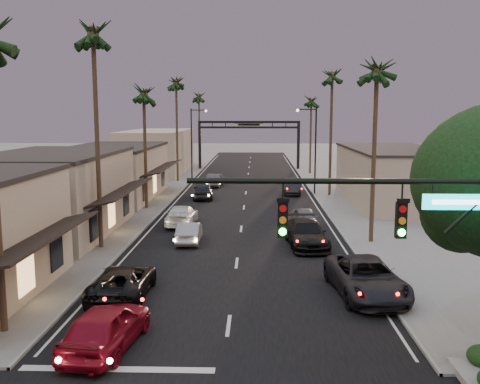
# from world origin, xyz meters

# --- Properties ---
(ground) EXTENTS (200.00, 200.00, 0.00)m
(ground) POSITION_xyz_m (0.00, 40.00, 0.00)
(ground) COLOR slate
(ground) RESTS_ON ground
(road) EXTENTS (14.00, 120.00, 0.02)m
(road) POSITION_xyz_m (0.00, 45.00, 0.00)
(road) COLOR black
(road) RESTS_ON ground
(sidewalk_left) EXTENTS (5.00, 92.00, 0.12)m
(sidewalk_left) POSITION_xyz_m (-9.50, 52.00, 0.06)
(sidewalk_left) COLOR slate
(sidewalk_left) RESTS_ON ground
(sidewalk_right) EXTENTS (5.00, 92.00, 0.12)m
(sidewalk_right) POSITION_xyz_m (9.50, 52.00, 0.06)
(sidewalk_right) COLOR slate
(sidewalk_right) RESTS_ON ground
(storefront_mid) EXTENTS (8.00, 14.00, 5.50)m
(storefront_mid) POSITION_xyz_m (-13.00, 26.00, 2.75)
(storefront_mid) COLOR #A79C85
(storefront_mid) RESTS_ON ground
(storefront_far) EXTENTS (8.00, 16.00, 5.00)m
(storefront_far) POSITION_xyz_m (-13.00, 42.00, 2.50)
(storefront_far) COLOR tan
(storefront_far) RESTS_ON ground
(storefront_dist) EXTENTS (8.00, 20.00, 6.00)m
(storefront_dist) POSITION_xyz_m (-13.00, 65.00, 3.00)
(storefront_dist) COLOR #A79C85
(storefront_dist) RESTS_ON ground
(building_right) EXTENTS (8.00, 18.00, 5.00)m
(building_right) POSITION_xyz_m (14.00, 40.00, 2.50)
(building_right) COLOR #A79C85
(building_right) RESTS_ON ground
(traffic_signal) EXTENTS (8.51, 0.22, 7.80)m
(traffic_signal) POSITION_xyz_m (5.69, 4.00, 5.08)
(traffic_signal) COLOR black
(traffic_signal) RESTS_ON ground
(arch) EXTENTS (15.20, 0.40, 7.27)m
(arch) POSITION_xyz_m (0.00, 70.00, 5.53)
(arch) COLOR black
(arch) RESTS_ON ground
(streetlight_right) EXTENTS (2.13, 0.30, 9.00)m
(streetlight_right) POSITION_xyz_m (6.92, 45.00, 5.33)
(streetlight_right) COLOR black
(streetlight_right) RESTS_ON ground
(streetlight_left) EXTENTS (2.13, 0.30, 9.00)m
(streetlight_left) POSITION_xyz_m (-6.92, 58.00, 5.33)
(streetlight_left) COLOR black
(streetlight_left) RESTS_ON ground
(palm_lb) EXTENTS (3.20, 3.20, 15.20)m
(palm_lb) POSITION_xyz_m (-8.60, 22.00, 13.39)
(palm_lb) COLOR #38281C
(palm_lb) RESTS_ON ground
(palm_lc) EXTENTS (3.20, 3.20, 12.20)m
(palm_lc) POSITION_xyz_m (-8.60, 36.00, 10.47)
(palm_lc) COLOR #38281C
(palm_lc) RESTS_ON ground
(palm_ld) EXTENTS (3.20, 3.20, 14.20)m
(palm_ld) POSITION_xyz_m (-8.60, 55.00, 12.42)
(palm_ld) COLOR #38281C
(palm_ld) RESTS_ON ground
(palm_ra) EXTENTS (3.20, 3.20, 13.20)m
(palm_ra) POSITION_xyz_m (8.60, 24.00, 11.44)
(palm_ra) COLOR #38281C
(palm_ra) RESTS_ON ground
(palm_rb) EXTENTS (3.20, 3.20, 14.20)m
(palm_rb) POSITION_xyz_m (8.60, 44.00, 12.42)
(palm_rb) COLOR #38281C
(palm_rb) RESTS_ON ground
(palm_rc) EXTENTS (3.20, 3.20, 12.20)m
(palm_rc) POSITION_xyz_m (8.60, 64.00, 10.47)
(palm_rc) COLOR #38281C
(palm_rc) RESTS_ON ground
(palm_far) EXTENTS (3.20, 3.20, 13.20)m
(palm_far) POSITION_xyz_m (-8.30, 78.00, 11.44)
(palm_far) COLOR #38281C
(palm_far) RESTS_ON ground
(oncoming_red) EXTENTS (2.60, 5.14, 1.68)m
(oncoming_red) POSITION_xyz_m (-4.27, 7.76, 0.84)
(oncoming_red) COLOR maroon
(oncoming_red) RESTS_ON ground
(oncoming_pickup) EXTENTS (2.49, 5.31, 1.47)m
(oncoming_pickup) POSITION_xyz_m (-5.05, 13.26, 0.73)
(oncoming_pickup) COLOR black
(oncoming_pickup) RESTS_ON ground
(oncoming_silver) EXTENTS (1.59, 4.20, 1.37)m
(oncoming_silver) POSITION_xyz_m (-3.29, 23.81, 0.68)
(oncoming_silver) COLOR #929297
(oncoming_silver) RESTS_ON ground
(oncoming_white) EXTENTS (2.12, 5.16, 1.50)m
(oncoming_white) POSITION_xyz_m (-4.54, 29.31, 0.75)
(oncoming_white) COLOR silver
(oncoming_white) RESTS_ON ground
(oncoming_dgrey) EXTENTS (2.33, 4.90, 1.62)m
(oncoming_dgrey) POSITION_xyz_m (-4.15, 41.73, 0.81)
(oncoming_dgrey) COLOR black
(oncoming_dgrey) RESTS_ON ground
(oncoming_grey_far) EXTENTS (1.99, 4.62, 1.48)m
(oncoming_grey_far) POSITION_xyz_m (-3.66, 50.81, 0.74)
(oncoming_grey_far) COLOR #414146
(oncoming_grey_far) RESTS_ON ground
(curbside_near) EXTENTS (3.44, 6.40, 1.71)m
(curbside_near) POSITION_xyz_m (6.20, 13.76, 0.85)
(curbside_near) COLOR black
(curbside_near) RESTS_ON ground
(curbside_black) EXTENTS (2.76, 5.88, 1.66)m
(curbside_black) POSITION_xyz_m (4.28, 22.96, 0.83)
(curbside_black) COLOR black
(curbside_black) RESTS_ON ground
(curbside_grey) EXTENTS (1.94, 4.31, 1.44)m
(curbside_grey) POSITION_xyz_m (4.71, 28.46, 0.72)
(curbside_grey) COLOR #57575D
(curbside_grey) RESTS_ON ground
(curbside_far) EXTENTS (2.11, 5.03, 1.62)m
(curbside_far) POSITION_xyz_m (4.93, 45.24, 0.81)
(curbside_far) COLOR black
(curbside_far) RESTS_ON ground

